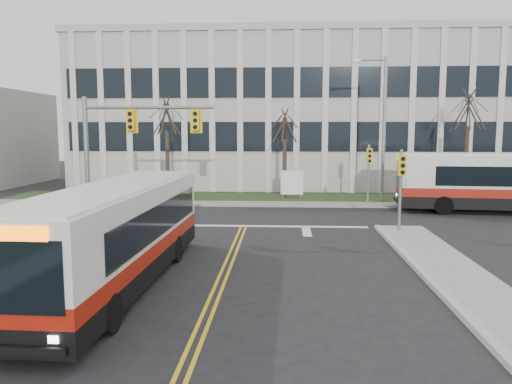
% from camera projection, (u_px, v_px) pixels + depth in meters
% --- Properties ---
extents(ground, '(120.00, 120.00, 0.00)m').
position_uv_depth(ground, '(224.00, 274.00, 16.23)').
color(ground, black).
rests_on(ground, ground).
extents(sidewalk_cross, '(44.00, 1.60, 0.14)m').
position_uv_depth(sidewalk_cross, '(333.00, 205.00, 31.02)').
color(sidewalk_cross, '#9E9B93').
rests_on(sidewalk_cross, ground).
extents(building_lawn, '(44.00, 5.00, 0.12)m').
position_uv_depth(building_lawn, '(329.00, 199.00, 33.80)').
color(building_lawn, '#30461E').
rests_on(building_lawn, ground).
extents(office_building, '(40.00, 16.00, 12.00)m').
position_uv_depth(office_building, '(318.00, 116.00, 44.97)').
color(office_building, '#BAB3AB').
rests_on(office_building, ground).
extents(mast_arm_signal, '(6.11, 0.38, 6.20)m').
position_uv_depth(mast_arm_signal, '(121.00, 139.00, 23.11)').
color(mast_arm_signal, slate).
rests_on(mast_arm_signal, ground).
extents(signal_pole_near, '(0.34, 0.39, 3.80)m').
position_uv_depth(signal_pole_near, '(401.00, 178.00, 22.38)').
color(signal_pole_near, slate).
rests_on(signal_pole_near, ground).
extents(signal_pole_far, '(0.34, 0.39, 3.80)m').
position_uv_depth(signal_pole_far, '(369.00, 165.00, 30.80)').
color(signal_pole_far, slate).
rests_on(signal_pole_far, ground).
extents(streetlight, '(2.15, 0.25, 9.20)m').
position_uv_depth(streetlight, '(381.00, 122.00, 31.23)').
color(streetlight, slate).
rests_on(streetlight, ground).
extents(directory_sign, '(1.50, 0.12, 2.00)m').
position_uv_depth(directory_sign, '(292.00, 183.00, 33.30)').
color(directory_sign, slate).
rests_on(directory_sign, ground).
extents(tree_left, '(1.80, 1.80, 7.70)m').
position_uv_depth(tree_left, '(167.00, 118.00, 33.72)').
color(tree_left, '#42352B').
rests_on(tree_left, ground).
extents(tree_mid, '(1.80, 1.80, 6.82)m').
position_uv_depth(tree_mid, '(285.00, 127.00, 33.57)').
color(tree_mid, '#42352B').
rests_on(tree_mid, ground).
extents(tree_right, '(1.80, 1.80, 8.25)m').
position_uv_depth(tree_right, '(468.00, 111.00, 32.60)').
color(tree_right, '#42352B').
rests_on(tree_right, ground).
extents(bus_main, '(2.70, 11.17, 2.96)m').
position_uv_depth(bus_main, '(117.00, 237.00, 14.87)').
color(bus_main, silver).
rests_on(bus_main, ground).
extents(bus_cross, '(12.56, 3.88, 3.30)m').
position_uv_depth(bus_cross, '(512.00, 184.00, 28.18)').
color(bus_cross, silver).
rests_on(bus_cross, ground).
extents(newspaper_box_blue, '(0.61, 0.58, 0.95)m').
position_uv_depth(newspaper_box_blue, '(0.00, 258.00, 16.36)').
color(newspaper_box_blue, navy).
rests_on(newspaper_box_blue, ground).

